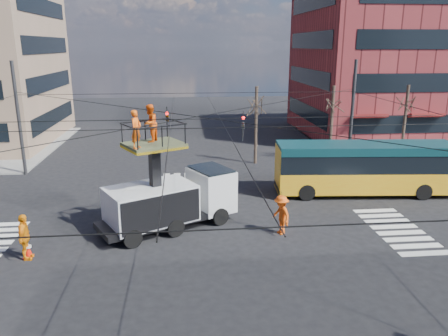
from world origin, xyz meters
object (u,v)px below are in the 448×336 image
(utility_truck, at_px, (170,188))
(city_bus, at_px, (365,167))
(traffic_cone, at_px, (28,249))
(worker_ground, at_px, (25,237))
(flagger, at_px, (281,215))

(utility_truck, relative_size, city_bus, 0.66)
(traffic_cone, bearing_deg, worker_ground, -85.27)
(utility_truck, bearing_deg, traffic_cone, 175.98)
(traffic_cone, bearing_deg, city_bus, 20.60)
(utility_truck, xyz_separation_m, traffic_cone, (-6.23, -2.76, -1.69))
(city_bus, distance_m, traffic_cone, 19.36)
(traffic_cone, xyz_separation_m, flagger, (11.60, 1.33, 0.62))
(traffic_cone, xyz_separation_m, worker_ground, (0.02, -0.22, 0.66))
(utility_truck, distance_m, city_bus, 12.52)
(city_bus, distance_m, worker_ground, 19.38)
(utility_truck, xyz_separation_m, flagger, (5.37, -1.43, -1.07))
(traffic_cone, distance_m, flagger, 11.69)
(traffic_cone, height_order, worker_ground, worker_ground)
(traffic_cone, relative_size, flagger, 0.38)
(city_bus, bearing_deg, traffic_cone, -154.77)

